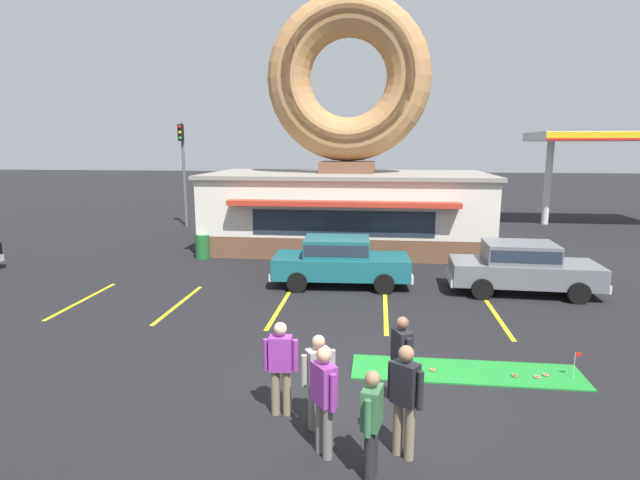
% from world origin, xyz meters
% --- Properties ---
extents(ground_plane, '(160.00, 160.00, 0.00)m').
position_xyz_m(ground_plane, '(0.00, 0.00, 0.00)').
color(ground_plane, black).
extents(donut_shop_building, '(12.30, 6.75, 10.96)m').
position_xyz_m(donut_shop_building, '(-1.15, 13.94, 3.74)').
color(donut_shop_building, brown).
rests_on(donut_shop_building, ground).
extents(putting_mat, '(4.63, 1.14, 0.03)m').
position_xyz_m(putting_mat, '(2.09, 1.39, 0.01)').
color(putting_mat, '#1E842D').
rests_on(putting_mat, ground).
extents(mini_donut_near_left, '(0.13, 0.13, 0.04)m').
position_xyz_m(mini_donut_near_left, '(1.42, 1.34, 0.05)').
color(mini_donut_near_left, '#A5724C').
rests_on(mini_donut_near_left, putting_mat).
extents(mini_donut_near_right, '(0.13, 0.13, 0.04)m').
position_xyz_m(mini_donut_near_right, '(3.45, 1.25, 0.05)').
color(mini_donut_near_right, '#A5724C').
rests_on(mini_donut_near_right, putting_mat).
extents(mini_donut_mid_left, '(0.13, 0.13, 0.04)m').
position_xyz_m(mini_donut_mid_left, '(3.64, 1.37, 0.05)').
color(mini_donut_mid_left, '#A5724C').
rests_on(mini_donut_mid_left, putting_mat).
extents(mini_donut_mid_centre, '(0.13, 0.13, 0.04)m').
position_xyz_m(mini_donut_mid_centre, '(3.02, 1.26, 0.05)').
color(mini_donut_mid_centre, brown).
rests_on(mini_donut_mid_centre, putting_mat).
extents(mini_donut_mid_right, '(0.13, 0.13, 0.04)m').
position_xyz_m(mini_donut_mid_right, '(0.98, 1.75, 0.05)').
color(mini_donut_mid_right, '#D8667F').
rests_on(mini_donut_mid_right, putting_mat).
extents(golf_ball, '(0.04, 0.04, 0.04)m').
position_xyz_m(golf_ball, '(0.98, 1.41, 0.05)').
color(golf_ball, white).
rests_on(golf_ball, putting_mat).
extents(putting_flag_pin, '(0.13, 0.01, 0.55)m').
position_xyz_m(putting_flag_pin, '(4.19, 1.33, 0.44)').
color(putting_flag_pin, silver).
rests_on(putting_flag_pin, putting_mat).
extents(car_grey, '(4.61, 2.09, 1.60)m').
position_xyz_m(car_grey, '(4.74, 7.35, 0.87)').
color(car_grey, slate).
rests_on(car_grey, ground).
extents(car_teal, '(4.64, 2.14, 1.60)m').
position_xyz_m(car_teal, '(-0.98, 7.55, 0.87)').
color(car_teal, '#196066').
rests_on(car_teal, ground).
extents(pedestrian_blue_sweater_man, '(0.38, 0.55, 1.65)m').
position_xyz_m(pedestrian_blue_sweater_man, '(0.70, -0.07, 0.91)').
color(pedestrian_blue_sweater_man, '#474C66').
rests_on(pedestrian_blue_sweater_man, ground).
extents(pedestrian_hooded_kid, '(0.42, 0.49, 1.71)m').
position_xyz_m(pedestrian_hooded_kid, '(-0.49, -1.68, 0.95)').
color(pedestrian_hooded_kid, slate).
rests_on(pedestrian_hooded_kid, ground).
extents(pedestrian_leather_jacket_man, '(0.50, 0.42, 1.75)m').
position_xyz_m(pedestrian_leather_jacket_man, '(0.69, -1.58, 0.98)').
color(pedestrian_leather_jacket_man, '#7F7056').
rests_on(pedestrian_leather_jacket_man, ground).
extents(pedestrian_clipboard_woman, '(0.60, 0.26, 1.66)m').
position_xyz_m(pedestrian_clipboard_woman, '(-1.34, -0.62, 0.92)').
color(pedestrian_clipboard_woman, '#7F7056').
rests_on(pedestrian_clipboard_woman, ground).
extents(pedestrian_beanie_man, '(0.53, 0.40, 1.60)m').
position_xyz_m(pedestrian_beanie_man, '(-0.66, -0.97, 0.88)').
color(pedestrian_beanie_man, slate).
rests_on(pedestrian_beanie_man, ground).
extents(pedestrian_crossing_woman, '(0.32, 0.58, 1.59)m').
position_xyz_m(pedestrian_crossing_woman, '(0.22, -2.11, 0.87)').
color(pedestrian_crossing_woman, '#232328').
rests_on(pedestrian_crossing_woman, ground).
extents(trash_bin, '(0.57, 0.57, 0.97)m').
position_xyz_m(trash_bin, '(-6.87, 10.90, 0.50)').
color(trash_bin, '#1E662D').
rests_on(trash_bin, ground).
extents(traffic_light_pole, '(0.28, 0.47, 5.80)m').
position_xyz_m(traffic_light_pole, '(-10.65, 18.70, 3.71)').
color(traffic_light_pole, '#595B60').
rests_on(traffic_light_pole, ground).
extents(gas_station_canopy, '(9.00, 4.46, 5.30)m').
position_xyz_m(gas_station_canopy, '(13.51, 21.99, 4.86)').
color(gas_station_canopy, silver).
rests_on(gas_station_canopy, ground).
extents(parking_stripe_far_left, '(0.12, 3.60, 0.01)m').
position_xyz_m(parking_stripe_far_left, '(-8.49, 5.00, 0.00)').
color(parking_stripe_far_left, yellow).
rests_on(parking_stripe_far_left, ground).
extents(parking_stripe_left, '(0.12, 3.60, 0.01)m').
position_xyz_m(parking_stripe_left, '(-5.49, 5.00, 0.00)').
color(parking_stripe_left, yellow).
rests_on(parking_stripe_left, ground).
extents(parking_stripe_mid_left, '(0.12, 3.60, 0.01)m').
position_xyz_m(parking_stripe_mid_left, '(-2.49, 5.00, 0.00)').
color(parking_stripe_mid_left, yellow).
rests_on(parking_stripe_mid_left, ground).
extents(parking_stripe_centre, '(0.12, 3.60, 0.01)m').
position_xyz_m(parking_stripe_centre, '(0.51, 5.00, 0.00)').
color(parking_stripe_centre, yellow).
rests_on(parking_stripe_centre, ground).
extents(parking_stripe_mid_right, '(0.12, 3.60, 0.01)m').
position_xyz_m(parking_stripe_mid_right, '(3.51, 5.00, 0.00)').
color(parking_stripe_mid_right, yellow).
rests_on(parking_stripe_mid_right, ground).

